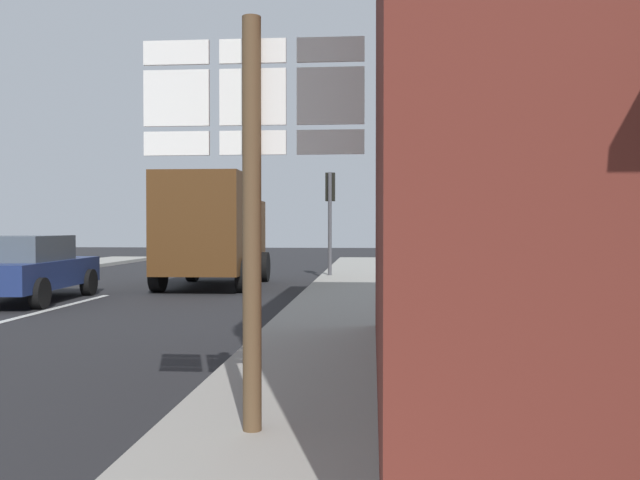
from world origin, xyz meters
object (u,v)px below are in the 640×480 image
(delivery_truck, at_px, (214,227))
(traffic_light_far_right, at_px, (330,200))
(sedan_far, at_px, (26,268))
(route_sign_post, at_px, (252,180))

(delivery_truck, height_order, traffic_light_far_right, traffic_light_far_right)
(sedan_far, distance_m, delivery_truck, 5.19)
(sedan_far, relative_size, delivery_truck, 0.85)
(sedan_far, height_order, traffic_light_far_right, traffic_light_far_right)
(delivery_truck, relative_size, route_sign_post, 1.57)
(sedan_far, bearing_deg, delivery_truck, 50.32)
(sedan_far, height_order, route_sign_post, route_sign_post)
(sedan_far, height_order, delivery_truck, delivery_truck)
(delivery_truck, bearing_deg, traffic_light_far_right, 45.36)
(delivery_truck, xyz_separation_m, traffic_light_far_right, (3.02, 3.06, 0.86))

